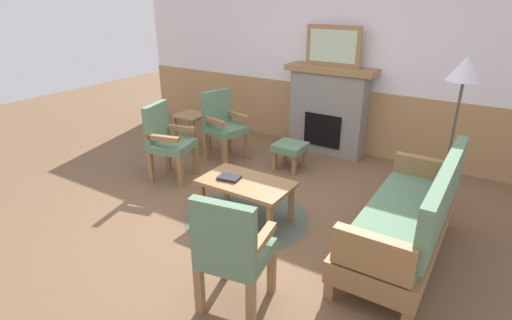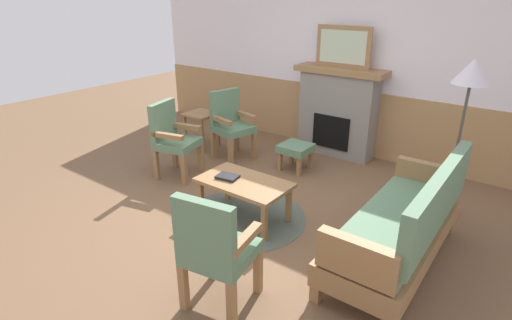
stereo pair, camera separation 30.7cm
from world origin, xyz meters
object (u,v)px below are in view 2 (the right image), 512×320
Objects in this scene: footstool at (296,150)px; floor_lamp_by_couch at (471,82)px; fireplace at (338,111)px; armchair_front_left at (215,247)px; side_table at (201,120)px; armchair_near_fireplace at (173,136)px; framed_picture at (343,47)px; couch at (402,226)px; coffee_table at (244,186)px; armchair_by_window_left at (230,122)px; book_on_table at (228,177)px.

floor_lamp_by_couch is (1.94, -0.01, 1.17)m from footstool.
armchair_front_left is at bearing -78.15° from fireplace.
armchair_near_fireplace is at bearing -66.10° from side_table.
armchair_front_left is (2.08, -1.49, 0.00)m from armchair_near_fireplace.
framed_picture is 1.56m from footstool.
couch reaches higher than coffee_table.
armchair_front_left is at bearing -52.03° from armchair_by_window_left.
coffee_table is (-1.59, -0.18, -0.01)m from couch.
framed_picture reaches higher than footstool.
footstool is at bearing 92.28° from book_on_table.
framed_picture is at bearing 91.97° from coffee_table.
book_on_table is 0.23× the size of armchair_front_left.
fireplace is at bearing 29.57° from side_table.
couch and armchair_front_left have the same top height.
footstool is 0.41× the size of armchair_near_fireplace.
floor_lamp_by_couch is at bearing 39.81° from coffee_table.
fireplace is 0.72× the size of couch.
fireplace reaches higher than armchair_front_left.
fireplace is 0.97m from footstool.
floor_lamp_by_couch is at bearing -0.26° from footstool.
armchair_near_fireplace is at bearing -160.82° from floor_lamp_by_couch.
fireplace reaches higher than armchair_by_window_left.
armchair_by_window_left is 1.00× the size of armchair_front_left.
armchair_by_window_left is (-1.16, -1.06, -1.02)m from framed_picture.
armchair_front_left is 2.93m from floor_lamp_by_couch.
fireplace is 0.91m from framed_picture.
armchair_front_left is (0.65, -1.16, 0.15)m from coffee_table.
fireplace is at bearing 101.85° from armchair_front_left.
floor_lamp_by_couch reaches higher than armchair_front_left.
coffee_table is at bearing -173.38° from couch.
book_on_table is 1.68m from armchair_by_window_left.
coffee_table is 1.77m from armchair_by_window_left.
armchair_front_left reaches higher than book_on_table.
armchair_by_window_left is 3.07m from armchair_front_left.
side_table is (-0.63, 0.05, -0.10)m from armchair_by_window_left.
coffee_table is (0.08, -2.32, -1.17)m from framed_picture.
floor_lamp_by_couch is (3.14, 1.09, 0.91)m from armchair_near_fireplace.
armchair_by_window_left is at bearing 159.23° from couch.
floor_lamp_by_couch reaches higher than fireplace.
coffee_table is 1.45m from footstool.
side_table reaches higher than book_on_table.
framed_picture reaches higher than armchair_near_fireplace.
footstool is (-0.06, 1.48, -0.17)m from book_on_table.
floor_lamp_by_couch reaches higher than coffee_table.
armchair_near_fireplace reaches higher than footstool.
side_table is (-1.86, 1.30, 0.05)m from coffee_table.
armchair_near_fireplace is 0.95m from armchair_by_window_left.
armchair_by_window_left is 0.58× the size of floor_lamp_by_couch.
side_table is at bearing 175.62° from armchair_by_window_left.
armchair_by_window_left is 3.08m from floor_lamp_by_couch.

